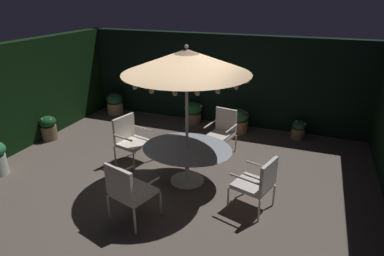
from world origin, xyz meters
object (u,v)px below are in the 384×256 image
(patio_chair_southeast, at_px, (258,182))
(potted_plant_left_far, at_px, (298,130))
(potted_plant_back_right, at_px, (115,104))
(potted_plant_right_near, at_px, (48,127))
(potted_plant_right_far, at_px, (239,121))
(potted_plant_left_near, at_px, (193,112))
(patio_chair_north, at_px, (222,130))
(patio_umbrella, at_px, (186,62))
(patio_chair_east, at_px, (128,189))
(patio_dining_table, at_px, (187,154))
(patio_chair_northeast, at_px, (130,137))

(patio_chair_southeast, bearing_deg, potted_plant_left_far, 82.61)
(potted_plant_back_right, relative_size, potted_plant_right_near, 1.06)
(potted_plant_right_far, relative_size, potted_plant_right_near, 1.07)
(potted_plant_right_far, relative_size, potted_plant_left_far, 1.40)
(potted_plant_left_near, relative_size, potted_plant_right_near, 0.99)
(patio_chair_north, height_order, potted_plant_left_far, patio_chair_north)
(patio_chair_north, bearing_deg, potted_plant_back_right, 159.87)
(patio_umbrella, bearing_deg, potted_plant_right_far, 82.10)
(patio_chair_east, xyz_separation_m, potted_plant_left_near, (-0.57, 4.47, -0.27))
(potted_plant_right_near, bearing_deg, potted_plant_back_right, 76.84)
(patio_dining_table, xyz_separation_m, potted_plant_left_near, (-0.99, 3.01, -0.28))
(patio_chair_east, height_order, potted_plant_left_far, patio_chair_east)
(patio_umbrella, bearing_deg, patio_chair_northeast, 166.21)
(patio_umbrella, distance_m, potted_plant_left_near, 3.77)
(patio_umbrella, distance_m, patio_chair_east, 2.33)
(patio_chair_east, bearing_deg, potted_plant_left_far, 62.26)
(patio_chair_north, height_order, potted_plant_left_near, patio_chair_north)
(patio_chair_northeast, height_order, patio_chair_southeast, patio_chair_northeast)
(patio_umbrella, relative_size, patio_chair_north, 2.61)
(patio_chair_northeast, bearing_deg, potted_plant_left_far, 37.49)
(patio_chair_east, bearing_deg, patio_umbrella, 73.71)
(patio_dining_table, xyz_separation_m, patio_umbrella, (0.00, -0.00, 1.77))
(potted_plant_left_far, bearing_deg, potted_plant_right_far, -173.30)
(patio_dining_table, bearing_deg, patio_chair_southeast, -17.07)
(potted_plant_back_right, xyz_separation_m, potted_plant_left_far, (5.36, 0.06, -0.09))
(potted_plant_left_far, bearing_deg, patio_chair_northeast, -142.51)
(patio_chair_southeast, bearing_deg, patio_chair_north, 120.99)
(patio_chair_north, distance_m, potted_plant_left_far, 2.18)
(patio_chair_north, bearing_deg, potted_plant_left_far, 42.03)
(patio_umbrella, distance_m, patio_chair_southeast, 2.36)
(patio_dining_table, xyz_separation_m, potted_plant_right_far, (0.38, 2.75, -0.26))
(patio_chair_southeast, distance_m, potted_plant_back_right, 5.94)
(patio_chair_northeast, xyz_separation_m, potted_plant_right_far, (1.85, 2.39, -0.24))
(potted_plant_back_right, relative_size, potted_plant_right_far, 0.99)
(patio_dining_table, xyz_separation_m, patio_chair_north, (0.28, 1.49, -0.03))
(patio_chair_north, xyz_separation_m, patio_chair_northeast, (-1.75, -1.13, 0.01))
(potted_plant_right_far, distance_m, potted_plant_right_near, 4.86)
(patio_chair_north, distance_m, potted_plant_right_far, 1.29)
(patio_umbrella, height_order, patio_chair_southeast, patio_umbrella)
(patio_chair_northeast, height_order, potted_plant_left_far, patio_chair_northeast)
(potted_plant_right_far, bearing_deg, patio_dining_table, -97.90)
(patio_chair_southeast, distance_m, potted_plant_left_near, 4.23)
(potted_plant_right_near, bearing_deg, patio_chair_southeast, -11.41)
(potted_plant_left_near, xyz_separation_m, potted_plant_left_far, (2.88, -0.08, -0.09))
(patio_chair_north, relative_size, patio_chair_southeast, 1.05)
(patio_dining_table, xyz_separation_m, patio_chair_northeast, (-1.47, 0.36, -0.03))
(patio_umbrella, distance_m, potted_plant_back_right, 4.95)
(patio_chair_east, xyz_separation_m, patio_chair_southeast, (1.87, 1.01, -0.04))
(patio_dining_table, distance_m, potted_plant_left_near, 3.18)
(patio_dining_table, relative_size, potted_plant_right_near, 2.83)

